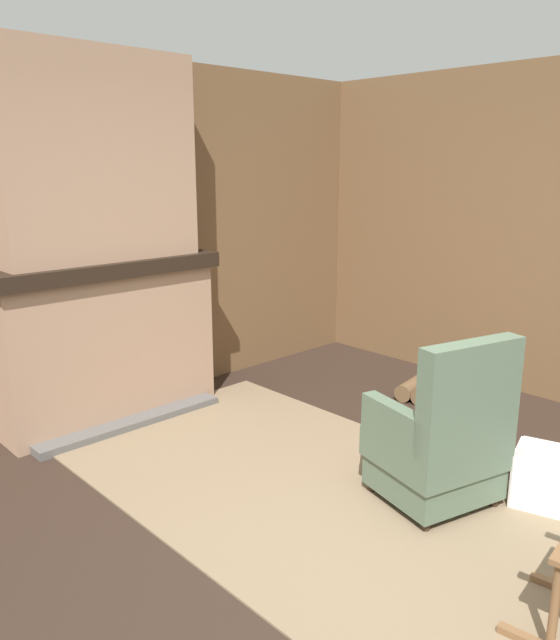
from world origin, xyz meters
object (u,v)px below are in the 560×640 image
object	(u,v)px
storage_case	(119,248)
armchair	(441,443)
laundry_basket	(553,480)
firewood_stack	(430,391)
oil_lamp_vase	(51,250)

from	to	relation	value
storage_case	armchair	bearing A→B (deg)	12.79
laundry_basket	storage_case	bearing A→B (deg)	-161.18
firewood_stack	oil_lamp_vase	bearing A→B (deg)	-121.64
firewood_stack	storage_case	size ratio (longest dim) A/B	1.84
firewood_stack	storage_case	distance (m)	2.73
armchair	firewood_stack	world-z (taller)	armchair
oil_lamp_vase	storage_case	xyz separation A→B (m)	(0.00, 0.52, -0.03)
laundry_basket	oil_lamp_vase	bearing A→B (deg)	-152.59
armchair	storage_case	bearing A→B (deg)	27.67
armchair	storage_case	size ratio (longest dim) A/B	3.73
armchair	oil_lamp_vase	distance (m)	2.84
armchair	oil_lamp_vase	size ratio (longest dim) A/B	3.54
firewood_stack	laundry_basket	size ratio (longest dim) A/B	1.03
armchair	firewood_stack	size ratio (longest dim) A/B	2.02
armchair	oil_lamp_vase	bearing A→B (deg)	38.54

